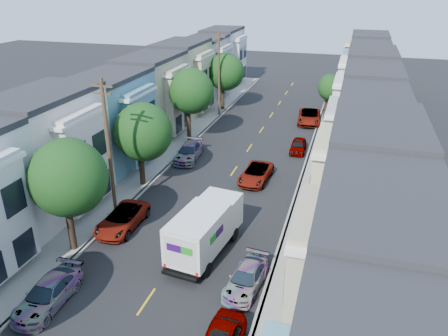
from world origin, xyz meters
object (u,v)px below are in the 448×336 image
utility_pole_near (109,150)px  fedex_truck (205,229)px  lead_sedan (256,174)px  parked_left_d (189,152)px  parked_right_d (309,117)px  parked_right_b (246,278)px  parked_left_c (122,219)px  tree_c (142,132)px  tree_b (67,178)px  parked_right_c (298,146)px  utility_pole_far (219,75)px  tree_d (190,91)px  parked_left_b (48,294)px  tree_far_r (330,88)px  tree_e (225,72)px

utility_pole_near → fedex_truck: bearing=-18.8°
lead_sedan → utility_pole_near: bearing=-132.0°
utility_pole_near → parked_left_d: 12.38m
lead_sedan → parked_right_d: parked_right_d is taller
utility_pole_near → parked_right_b: (11.20, -5.29, -4.54)m
fedex_truck → parked_left_d: bearing=122.0°
parked_left_c → parked_right_d: 29.40m
parked_right_b → parked_right_d: parked_right_d is taller
utility_pole_near → tree_c: bearing=90.0°
tree_b → parked_right_c: 24.45m
tree_c → parked_right_c: bearing=45.3°
utility_pole_far → lead_sedan: bearing=-63.6°
lead_sedan → parked_right_b: lead_sedan is taller
tree_d → tree_b: bearing=-90.0°
tree_d → fedex_truck: (7.89, -18.81, -3.68)m
parked_left_b → parked_right_b: 10.72m
tree_b → parked_right_c: bearing=62.2°
tree_d → parked_right_b: 24.64m
parked_right_c → fedex_truck: bearing=-101.2°
tree_c → parked_left_b: 15.34m
parked_right_c → parked_left_c: bearing=-120.0°
tree_c → parked_left_c: (1.40, -6.63, -4.05)m
tree_b → utility_pole_near: utility_pole_near is taller
tree_far_r → parked_left_b: 39.60m
parked_right_c → tree_far_r: bearing=78.8°
parked_left_b → parked_right_b: parked_left_b is taller
tree_d → parked_right_c: 12.20m
tree_d → utility_pole_far: utility_pole_far is taller
lead_sedan → parked_left_c: bearing=-122.3°
tree_b → parked_left_d: tree_b is taller
tree_far_r → parked_left_b: bearing=-107.4°
tree_c → tree_d: bearing=90.0°
tree_far_r → lead_sedan: 20.24m
tree_e → parked_right_d: 12.21m
tree_d → utility_pole_near: size_ratio=0.78×
tree_d → utility_pole_near: (0.00, -16.12, -0.29)m
parked_left_b → tree_far_r: bearing=71.1°
tree_d → utility_pole_near: bearing=-90.0°
utility_pole_far → lead_sedan: (8.63, -17.43, -4.48)m
tree_e → parked_left_b: bearing=-87.9°
fedex_truck → parked_right_d: fedex_truck is taller
tree_b → parked_right_b: (11.20, -0.45, -4.55)m
parked_left_b → parked_right_d: size_ratio=0.82×
tree_b → tree_d: size_ratio=0.97×
tree_d → tree_e: 12.46m
parked_right_b → parked_right_c: 21.70m
tree_b → tree_far_r: bearing=68.1°
tree_d → parked_left_b: tree_d is taller
tree_e → parked_left_d: (1.40, -17.09, -4.27)m
fedex_truck → tree_d: bearing=120.1°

